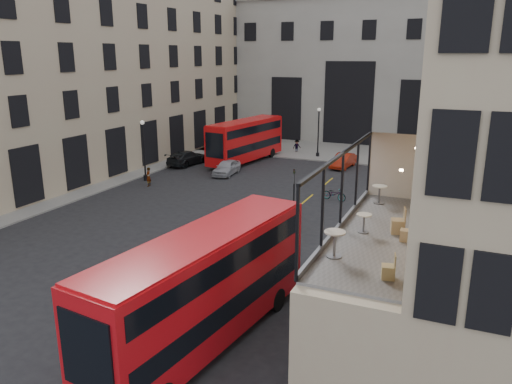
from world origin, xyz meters
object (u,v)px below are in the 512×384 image
at_px(traffic_light_near, 294,189).
at_px(pedestrian_d, 453,149).
at_px(pedestrian_e, 148,177).
at_px(cafe_chair_d, 425,204).
at_px(street_lamp_a, 144,154).
at_px(pedestrian_a, 244,143).
at_px(traffic_light_far, 218,138).
at_px(cafe_table_far, 379,192).
at_px(street_lamp_b, 318,135).
at_px(bicycle, 334,194).
at_px(cafe_chair_a, 389,271).
at_px(car_b, 343,161).
at_px(pedestrian_c, 386,144).
at_px(bus_near, 205,283).
at_px(pedestrian_b, 297,146).
at_px(cafe_table_near, 335,240).
at_px(cyclist, 295,216).
at_px(cafe_chair_b, 398,225).
at_px(bus_far, 246,139).
at_px(car_c, 187,158).
at_px(cafe_chair_c, 406,235).
at_px(car_a, 227,167).
at_px(cafe_table_mid, 364,220).

distance_m(traffic_light_near, pedestrian_d, 28.66).
xyz_separation_m(pedestrian_e, cafe_chair_d, (23.25, -12.77, 4.02)).
distance_m(street_lamp_a, cafe_chair_d, 28.60).
xyz_separation_m(pedestrian_a, pedestrian_d, (22.66, 4.69, 0.11)).
bearing_deg(traffic_light_far, traffic_light_near, -48.81).
bearing_deg(cafe_table_far, cafe_chair_d, -1.20).
bearing_deg(traffic_light_far, street_lamp_b, 33.69).
relative_size(bicycle, cafe_chair_a, 2.52).
height_order(car_b, pedestrian_c, pedestrian_c).
xyz_separation_m(street_lamp_a, bus_near, (17.50, -20.38, 0.13)).
bearing_deg(pedestrian_b, car_b, -88.12).
height_order(traffic_light_far, pedestrian_b, traffic_light_far).
bearing_deg(cafe_table_near, cafe_chair_d, 71.82).
height_order(cyclist, cafe_chair_d, cafe_chair_d).
bearing_deg(traffic_light_far, cafe_chair_a, -54.81).
bearing_deg(bus_near, cafe_table_near, -4.67).
distance_m(bus_near, cafe_chair_b, 7.47).
bearing_deg(pedestrian_a, traffic_light_near, -69.87).
bearing_deg(bus_far, cafe_chair_b, -55.97).
bearing_deg(cafe_table_near, pedestrian_d, 87.31).
xyz_separation_m(car_c, cafe_chair_b, (24.07, -24.81, 4.17)).
xyz_separation_m(cafe_table_far, cafe_chair_b, (1.31, -3.48, -0.23)).
bearing_deg(cafe_table_near, street_lamp_b, 107.39).
xyz_separation_m(cyclist, cafe_chair_c, (8.04, -11.57, 3.88)).
bearing_deg(cafe_chair_d, car_c, 139.09).
relative_size(traffic_light_near, car_a, 0.95).
distance_m(street_lamp_a, cafe_table_far, 26.99).
xyz_separation_m(bus_far, bicycle, (12.09, -10.03, -1.93)).
bearing_deg(street_lamp_b, car_a, -115.94).
xyz_separation_m(cafe_table_mid, cafe_chair_a, (1.47, -3.58, -0.23)).
bearing_deg(bus_far, traffic_light_near, -56.33).
bearing_deg(cafe_table_near, traffic_light_far, 123.68).
height_order(bus_far, cafe_chair_a, cafe_chair_a).
distance_m(cyclist, pedestrian_d, 29.32).
xyz_separation_m(traffic_light_far, pedestrian_d, (22.50, 11.33, -1.47)).
relative_size(cyclist, pedestrian_a, 1.12).
distance_m(traffic_light_far, cyclist, 22.21).
xyz_separation_m(car_a, pedestrian_d, (18.91, 16.46, 0.27)).
xyz_separation_m(traffic_light_near, car_a, (-10.41, 10.88, -1.74)).
distance_m(pedestrian_d, cafe_chair_c, 39.95).
bearing_deg(car_a, street_lamp_a, -143.49).
bearing_deg(traffic_light_near, bus_near, -84.05).
distance_m(street_lamp_b, car_c, 14.26).
height_order(street_lamp_a, bus_near, street_lamp_a).
bearing_deg(car_a, cafe_table_far, -52.67).
height_order(traffic_light_near, car_c, traffic_light_near).
relative_size(car_a, pedestrian_b, 2.62).
height_order(cyclist, cafe_chair_a, cafe_chair_a).
bearing_deg(cafe_table_far, cafe_table_mid, -87.80).
distance_m(traffic_light_near, cafe_table_near, 16.40).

